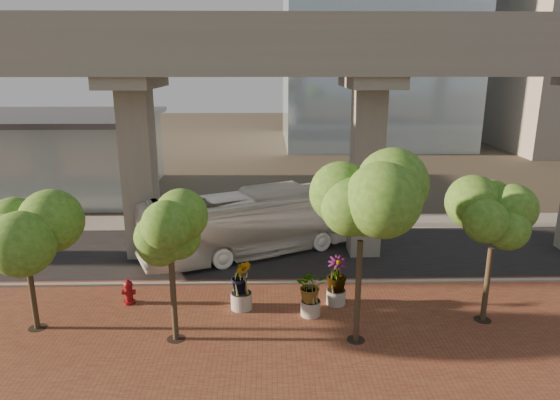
{
  "coord_description": "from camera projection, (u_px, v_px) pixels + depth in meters",
  "views": [
    {
      "loc": [
        0.8,
        -23.84,
        10.29
      ],
      "look_at": [
        1.37,
        0.5,
        3.5
      ],
      "focal_mm": 32.0,
      "sensor_mm": 36.0,
      "label": 1
    }
  ],
  "objects": [
    {
      "name": "planter_right",
      "position": [
        337.0,
        276.0,
        21.45
      ],
      "size": [
        2.04,
        2.04,
        2.18
      ],
      "color": "#A29D92",
      "rests_on": "ground"
    },
    {
      "name": "transit_bus",
      "position": [
        257.0,
        223.0,
        27.23
      ],
      "size": [
        12.82,
        7.97,
        3.55
      ],
      "primitive_type": "imported",
      "rotation": [
        0.0,
        0.0,
        2.0
      ],
      "color": "white",
      "rests_on": "ground"
    },
    {
      "name": "planter_front",
      "position": [
        311.0,
        288.0,
        20.51
      ],
      "size": [
        1.83,
        1.83,
        2.02
      ],
      "color": "gray",
      "rests_on": "ground"
    },
    {
      "name": "fire_hydrant",
      "position": [
        129.0,
        292.0,
        21.71
      ],
      "size": [
        0.56,
        0.5,
        1.12
      ],
      "color": "maroon",
      "rests_on": "ground"
    },
    {
      "name": "streetlamp_west",
      "position": [
        129.0,
        144.0,
        31.16
      ],
      "size": [
        0.45,
        1.32,
        9.09
      ],
      "color": "#2D2C31",
      "rests_on": "ground"
    },
    {
      "name": "ground",
      "position": [
        254.0,
        268.0,
        25.71
      ],
      "size": [
        160.0,
        160.0,
        0.0
      ],
      "primitive_type": "plane",
      "color": "#3D382C",
      "rests_on": "ground"
    },
    {
      "name": "transit_viaduct",
      "position": [
        253.0,
        122.0,
        25.67
      ],
      "size": [
        72.0,
        5.6,
        12.4
      ],
      "color": "gray",
      "rests_on": "ground"
    },
    {
      "name": "street_tree_near_west",
      "position": [
        169.0,
        231.0,
        17.86
      ],
      "size": [
        3.59,
        3.59,
        6.03
      ],
      "color": "#463A28",
      "rests_on": "ground"
    },
    {
      "name": "curb_strip",
      "position": [
        253.0,
        283.0,
        23.76
      ],
      "size": [
        70.0,
        0.25,
        0.16
      ],
      "primitive_type": "cube",
      "color": "gray",
      "rests_on": "ground"
    },
    {
      "name": "street_tree_far_west",
      "position": [
        22.0,
        224.0,
        18.65
      ],
      "size": [
        3.74,
        3.74,
        6.07
      ],
      "color": "#463A28",
      "rests_on": "ground"
    },
    {
      "name": "station_pavilion",
      "position": [
        8.0,
        153.0,
        39.8
      ],
      "size": [
        23.0,
        13.0,
        6.3
      ],
      "color": "#AFC3C8",
      "rests_on": "ground"
    },
    {
      "name": "street_tree_near_east",
      "position": [
        362.0,
        210.0,
        17.58
      ],
      "size": [
        3.94,
        3.94,
        6.97
      ],
      "color": "#463A28",
      "rests_on": "ground"
    },
    {
      "name": "asphalt_road",
      "position": [
        255.0,
        253.0,
        27.63
      ],
      "size": [
        90.0,
        8.0,
        0.04
      ],
      "primitive_type": "cube",
      "color": "black",
      "rests_on": "ground"
    },
    {
      "name": "far_sidewalk",
      "position": [
        257.0,
        222.0,
        32.92
      ],
      "size": [
        90.0,
        3.0,
        0.06
      ],
      "primitive_type": "cube",
      "color": "gray",
      "rests_on": "ground"
    },
    {
      "name": "streetlamp_east",
      "position": [
        367.0,
        151.0,
        30.7
      ],
      "size": [
        0.42,
        1.23,
        8.49
      ],
      "color": "#2D2D32",
      "rests_on": "ground"
    },
    {
      "name": "planter_left",
      "position": [
        241.0,
        279.0,
        21.05
      ],
      "size": [
        2.03,
        2.03,
        2.23
      ],
      "color": "gray",
      "rests_on": "ground"
    },
    {
      "name": "street_tree_far_east",
      "position": [
        494.0,
        222.0,
        19.3
      ],
      "size": [
        3.7,
        3.7,
        5.91
      ],
      "color": "#463A28",
      "rests_on": "ground"
    },
    {
      "name": "brick_plaza",
      "position": [
        248.0,
        356.0,
        17.99
      ],
      "size": [
        70.0,
        13.0,
        0.06
      ],
      "primitive_type": "cube",
      "color": "brown",
      "rests_on": "ground"
    }
  ]
}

